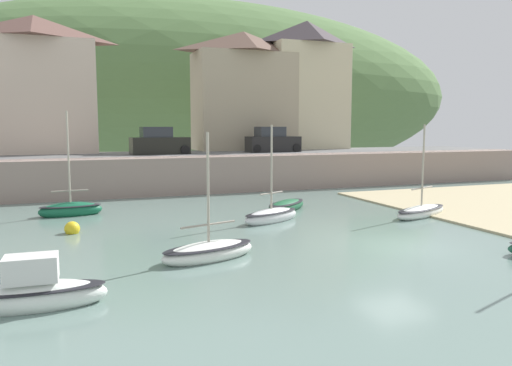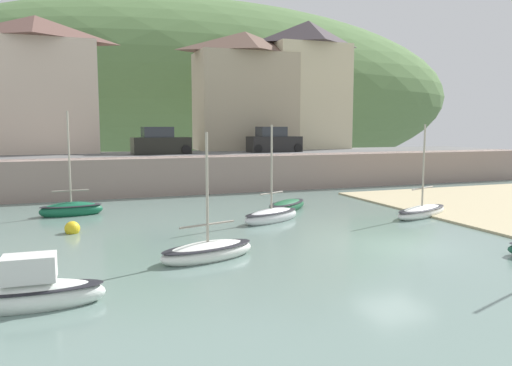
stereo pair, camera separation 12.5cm
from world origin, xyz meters
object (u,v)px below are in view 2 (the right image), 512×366
Objects in this scene: sailboat_nearest_shore at (30,293)px; mooring_buoy at (72,229)px; sailboat_tall_mast at (208,251)px; dinghy_open_wooden at (422,211)px; parked_car_by_wall at (274,142)px; waterfront_building_right at (308,84)px; sailboat_blue_trim at (271,216)px; sailboat_far_left at (71,209)px; fishing_boat_green at (287,206)px; parked_car_near_slipway at (160,143)px; waterfront_building_centre at (245,90)px; waterfront_building_left at (38,84)px.

sailboat_nearest_shore is 8.70m from mooring_buoy.
sailboat_tall_mast is 7.05× the size of mooring_buoy.
parked_car_by_wall is (-1.29, 16.11, 2.97)m from dinghy_open_wooden.
sailboat_blue_trim is (-11.25, -19.32, -7.81)m from waterfront_building_right.
sailboat_far_left is 4.44m from mooring_buoy.
sailboat_nearest_shore reaches higher than fishing_boat_green.
waterfront_building_centre is at bearing 26.59° from parked_car_near_slipway.
waterfront_building_right is 2.41× the size of dinghy_open_wooden.
waterfront_building_right is 23.68m from sailboat_blue_trim.
waterfront_building_right is at bearing 34.43° from sailboat_blue_trim.
sailboat_tall_mast is at bearing -71.78° from sailboat_far_left.
sailboat_far_left is 1.22× the size of sailboat_tall_mast.
waterfront_building_left reaches higher than dinghy_open_wooden.
mooring_buoy is at bearing -93.94° from sailboat_far_left.
waterfront_building_right is at bearing 57.08° from dinghy_open_wooden.
sailboat_tall_mast is 12.49m from dinghy_open_wooden.
waterfront_building_right reaches higher than mooring_buoy.
sailboat_far_left reaches higher than sailboat_tall_mast.
mooring_buoy is (-14.79, -14.29, -3.02)m from parked_car_by_wall.
waterfront_building_centre reaches higher than sailboat_far_left.
parked_car_near_slipway reaches higher than sailboat_tall_mast.
parked_car_by_wall reaches higher than sailboat_nearest_shore.
fishing_boat_green is 0.78× the size of sailboat_tall_mast.
sailboat_nearest_shore is at bearing -109.63° from parked_car_near_slipway.
sailboat_tall_mast is (-4.41, -5.28, -0.02)m from sailboat_blue_trim.
waterfront_building_right is 28.49m from mooring_buoy.
waterfront_building_centre is at bearing 53.29° from mooring_buoy.
waterfront_building_left is at bearing 180.00° from waterfront_building_centre.
sailboat_nearest_shore is 0.76× the size of dinghy_open_wooden.
sailboat_nearest_shore is (1.18, -27.45, -7.11)m from waterfront_building_left.
parked_car_near_slipway is (-8.00, -4.50, -4.21)m from waterfront_building_centre.
waterfront_building_right is 2.10× the size of sailboat_far_left.
fishing_boat_green is at bearing -110.18° from parked_car_by_wall.
parked_car_near_slipway reaches higher than fishing_boat_green.
dinghy_open_wooden is at bearing -35.21° from sailboat_blue_trim.
mooring_buoy is at bearing 109.47° from sailboat_tall_mast.
sailboat_tall_mast reaches higher than sailboat_nearest_shore.
dinghy_open_wooden is at bearing 1.86° from sailboat_tall_mast.
waterfront_building_left is 0.89× the size of waterfront_building_right.
waterfront_building_centre reaches higher than dinghy_open_wooden.
sailboat_far_left is 1.15× the size of dinghy_open_wooden.
dinghy_open_wooden is at bearing -25.72° from sailboat_far_left.
parked_car_near_slipway is at bearing 178.79° from parked_car_by_wall.
parked_car_by_wall is at bearing -2.78° from parked_car_near_slipway.
parked_car_near_slipway is (-10.07, 16.11, 2.97)m from dinghy_open_wooden.
sailboat_far_left is at bearing 124.95° from sailboat_blue_trim.
parked_car_near_slipway is at bearing -150.63° from waterfront_building_centre.
parked_car_near_slipway is at bearing -28.96° from waterfront_building_left.
sailboat_tall_mast is (6.36, -24.59, -7.22)m from waterfront_building_left.
sailboat_blue_trim is 1.00× the size of dinghy_open_wooden.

